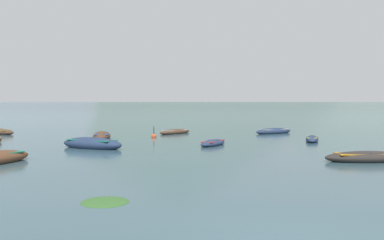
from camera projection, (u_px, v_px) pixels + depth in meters
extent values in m
plane|color=#385660|center=(161.00, 102.00, 1502.70)|extent=(6000.00, 6000.00, 0.00)
cone|color=#56665B|center=(175.00, 47.00, 2233.00)|extent=(1728.31, 1728.31, 555.54)
cone|color=slate|center=(338.00, 68.00, 2504.51)|extent=(1446.03, 1446.03, 383.60)
ellipsoid|color=navy|center=(274.00, 131.00, 37.87)|extent=(3.99, 2.90, 0.60)
cube|color=#B7B2A3|center=(274.00, 129.00, 37.86)|extent=(2.87, 2.09, 0.05)
cube|color=navy|center=(274.00, 129.00, 37.86)|extent=(0.45, 0.74, 0.04)
ellipsoid|color=navy|center=(312.00, 139.00, 30.62)|extent=(2.00, 3.55, 0.50)
cube|color=olive|center=(312.00, 137.00, 30.61)|extent=(1.44, 2.56, 0.05)
cube|color=navy|center=(312.00, 136.00, 30.61)|extent=(0.58, 0.28, 0.04)
ellipsoid|color=navy|center=(213.00, 143.00, 27.79)|extent=(2.41, 3.10, 0.46)
cube|color=#B22D28|center=(213.00, 141.00, 27.79)|extent=(1.73, 2.23, 0.05)
cube|color=navy|center=(213.00, 140.00, 27.78)|extent=(0.62, 0.42, 0.04)
ellipsoid|color=navy|center=(92.00, 144.00, 26.15)|extent=(4.41, 3.45, 0.82)
cube|color=#197A56|center=(92.00, 140.00, 26.14)|extent=(3.17, 2.49, 0.05)
cube|color=navy|center=(92.00, 139.00, 26.14)|extent=(0.58, 0.88, 0.04)
ellipsoid|color=#2D2826|center=(367.00, 158.00, 20.40)|extent=(4.07, 1.38, 0.61)
cube|color=orange|center=(367.00, 154.00, 20.39)|extent=(2.93, 0.99, 0.05)
cube|color=#2D2826|center=(367.00, 153.00, 20.39)|extent=(0.09, 0.90, 0.04)
ellipsoid|color=#4C3323|center=(102.00, 136.00, 32.68)|extent=(1.72, 4.06, 0.67)
cube|color=#28519E|center=(102.00, 133.00, 32.67)|extent=(1.24, 2.93, 0.05)
cube|color=#4C3323|center=(102.00, 133.00, 32.67)|extent=(0.89, 0.18, 0.04)
ellipsoid|color=#4C3323|center=(175.00, 132.00, 37.71)|extent=(3.30, 3.38, 0.49)
cube|color=#B7B2A3|center=(175.00, 130.00, 37.71)|extent=(2.37, 2.44, 0.05)
cube|color=#4C3323|center=(175.00, 130.00, 37.70)|extent=(0.57, 0.54, 0.04)
sphere|color=#DB4C1E|center=(154.00, 136.00, 33.75)|extent=(0.41, 0.41, 0.41)
cylinder|color=black|center=(154.00, 131.00, 33.73)|extent=(0.06, 0.06, 0.78)
ellipsoid|color=#38662D|center=(105.00, 202.00, 12.20)|extent=(1.52, 1.54, 0.14)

